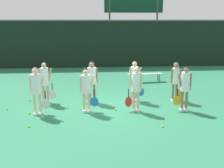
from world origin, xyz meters
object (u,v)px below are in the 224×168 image
(tennis_ball_2, at_px, (116,110))
(tennis_ball_3, at_px, (137,96))
(tennis_ball_6, at_px, (135,94))
(player_2, at_px, (136,85))
(player_0, at_px, (36,87))
(scoreboard, at_px, (134,10))
(player_6, at_px, (135,78))
(player_1, at_px, (86,87))
(player_5, at_px, (92,78))
(tennis_ball_5, at_px, (29,126))
(tennis_ball_9, at_px, (96,93))
(player_7, at_px, (176,79))
(player_3, at_px, (185,85))
(tennis_ball_7, at_px, (162,126))
(tennis_ball_10, at_px, (7,109))
(tennis_ball_8, at_px, (29,113))
(player_4, at_px, (45,80))
(tennis_ball_0, at_px, (51,97))
(bench_courtside, at_px, (145,75))
(tennis_ball_1, at_px, (86,98))

(tennis_ball_2, height_order, tennis_ball_3, same)
(tennis_ball_6, bearing_deg, player_2, -98.31)
(player_0, xyz_separation_m, tennis_ball_6, (3.93, 2.32, -1.01))
(player_2, distance_m, tennis_ball_6, 2.45)
(scoreboard, height_order, player_6, scoreboard)
(player_1, relative_size, player_5, 0.96)
(tennis_ball_5, distance_m, tennis_ball_9, 4.40)
(player_2, height_order, player_7, player_2)
(scoreboard, height_order, player_2, scoreboard)
(tennis_ball_3, bearing_deg, player_3, -53.21)
(player_2, xyz_separation_m, tennis_ball_7, (0.63, -1.57, -0.97))
(tennis_ball_3, xyz_separation_m, tennis_ball_10, (-5.27, -1.41, -0.00))
(tennis_ball_10, bearing_deg, tennis_ball_6, 18.47)
(tennis_ball_2, distance_m, tennis_ball_3, 2.11)
(tennis_ball_8, bearing_deg, player_3, -0.35)
(player_4, height_order, tennis_ball_0, player_4)
(player_0, distance_m, player_3, 5.45)
(scoreboard, height_order, tennis_ball_10, scoreboard)
(scoreboard, xyz_separation_m, player_5, (-3.18, -9.63, -3.02))
(tennis_ball_6, bearing_deg, tennis_ball_8, -152.30)
(player_1, bearing_deg, scoreboard, 67.08)
(bench_courtside, relative_size, player_0, 1.14)
(player_3, bearing_deg, player_1, -178.44)
(player_6, distance_m, tennis_ball_9, 2.24)
(scoreboard, xyz_separation_m, player_7, (0.34, -9.69, -3.09))
(player_4, xyz_separation_m, tennis_ball_0, (0.11, 0.66, -0.96))
(tennis_ball_9, relative_size, tennis_ball_10, 1.00)
(tennis_ball_2, distance_m, tennis_ball_5, 3.25)
(bench_courtside, bearing_deg, tennis_ball_8, -145.04)
(player_6, bearing_deg, player_5, 174.52)
(player_3, distance_m, tennis_ball_9, 4.28)
(bench_courtside, relative_size, tennis_ball_9, 30.14)
(player_4, distance_m, tennis_ball_3, 4.09)
(tennis_ball_0, bearing_deg, player_5, -20.97)
(tennis_ball_9, distance_m, tennis_ball_10, 4.00)
(tennis_ball_0, bearing_deg, tennis_ball_10, -135.29)
(bench_courtside, distance_m, tennis_ball_3, 2.99)
(tennis_ball_5, relative_size, tennis_ball_7, 1.03)
(tennis_ball_0, distance_m, tennis_ball_3, 3.81)
(player_1, relative_size, player_3, 0.97)
(player_2, xyz_separation_m, tennis_ball_10, (-4.89, 0.48, -0.97))
(tennis_ball_1, height_order, tennis_ball_8, tennis_ball_1)
(tennis_ball_5, distance_m, tennis_ball_7, 4.32)
(player_2, relative_size, player_5, 0.99)
(player_6, relative_size, tennis_ball_7, 26.07)
(player_5, bearing_deg, tennis_ball_3, 8.85)
(scoreboard, height_order, bench_courtside, scoreboard)
(player_3, xyz_separation_m, tennis_ball_8, (-5.79, 0.04, -0.96))
(player_0, xyz_separation_m, tennis_ball_10, (-1.29, 0.58, -1.01))
(player_6, distance_m, player_7, 1.72)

